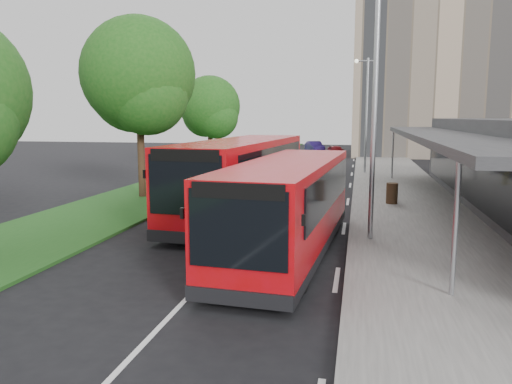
% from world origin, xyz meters
% --- Properties ---
extents(ground, '(120.00, 120.00, 0.00)m').
position_xyz_m(ground, '(0.00, 0.00, 0.00)').
color(ground, black).
rests_on(ground, ground).
extents(pavement, '(5.00, 80.00, 0.15)m').
position_xyz_m(pavement, '(6.00, 20.00, 0.07)').
color(pavement, slate).
rests_on(pavement, ground).
extents(grass_verge, '(5.00, 80.00, 0.10)m').
position_xyz_m(grass_verge, '(-7.00, 20.00, 0.05)').
color(grass_verge, '#1A4C18').
rests_on(grass_verge, ground).
extents(lane_centre_line, '(0.12, 70.00, 0.01)m').
position_xyz_m(lane_centre_line, '(0.00, 15.00, 0.01)').
color(lane_centre_line, silver).
rests_on(lane_centre_line, ground).
extents(kerb_dashes, '(0.12, 56.00, 0.01)m').
position_xyz_m(kerb_dashes, '(3.30, 19.00, 0.01)').
color(kerb_dashes, silver).
rests_on(kerb_dashes, ground).
extents(office_block, '(22.00, 12.00, 18.00)m').
position_xyz_m(office_block, '(14.00, 42.00, 9.00)').
color(office_block, tan).
rests_on(office_block, ground).
extents(tree_mid, '(5.60, 5.60, 9.00)m').
position_xyz_m(tree_mid, '(-7.01, 9.05, 5.82)').
color(tree_mid, '#302213').
rests_on(tree_mid, ground).
extents(tree_far, '(4.43, 4.43, 7.08)m').
position_xyz_m(tree_far, '(-7.01, 21.05, 4.57)').
color(tree_far, '#302213').
rests_on(tree_far, ground).
extents(lamp_post_near, '(1.44, 0.28, 8.00)m').
position_xyz_m(lamp_post_near, '(4.12, 2.00, 4.72)').
color(lamp_post_near, '#9A9DA3').
rests_on(lamp_post_near, pavement).
extents(lamp_post_far, '(1.44, 0.28, 8.00)m').
position_xyz_m(lamp_post_far, '(4.12, 22.00, 4.72)').
color(lamp_post_far, '#9A9DA3').
rests_on(lamp_post_far, pavement).
extents(bus_main, '(3.26, 10.15, 2.83)m').
position_xyz_m(bus_main, '(1.75, 0.17, 1.45)').
color(bus_main, '#B40914').
rests_on(bus_main, ground).
extents(bus_second, '(3.70, 11.41, 3.18)m').
position_xyz_m(bus_second, '(-0.94, 5.34, 1.63)').
color(bus_second, '#B40914').
rests_on(bus_second, ground).
extents(litter_bin, '(0.67, 0.67, 0.95)m').
position_xyz_m(litter_bin, '(5.31, 9.05, 0.63)').
color(litter_bin, '#3D2A19').
rests_on(litter_bin, pavement).
extents(bollard, '(0.22, 0.22, 1.12)m').
position_xyz_m(bollard, '(4.66, 16.89, 0.71)').
color(bollard, '#D5C70B').
rests_on(bollard, pavement).
extents(car_near, '(2.27, 3.87, 1.24)m').
position_xyz_m(car_near, '(1.42, 37.23, 0.62)').
color(car_near, '#610D12').
rests_on(car_near, ground).
extents(car_far, '(2.73, 4.17, 1.30)m').
position_xyz_m(car_far, '(-1.28, 43.40, 0.65)').
color(car_far, navy).
rests_on(car_far, ground).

